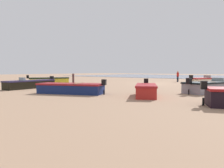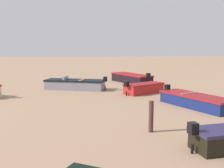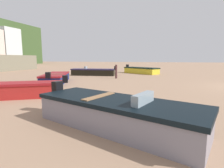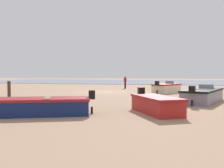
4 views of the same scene
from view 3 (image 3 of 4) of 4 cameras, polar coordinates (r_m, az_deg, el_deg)
name	(u,v)px [view 3 (image 3 of 4)]	position (r m, az deg, el deg)	size (l,w,h in m)	color
townhouse_far_right	(4,47)	(57.17, -31.58, 10.16)	(5.46, 6.86, 10.01)	silver
boat_yellow_0	(141,70)	(23.83, 9.43, 4.39)	(4.04, 4.96, 1.13)	gold
boat_grey_1	(115,113)	(5.24, 1.08, -9.31)	(3.29, 5.35, 1.16)	gray
boat_black_2	(93,72)	(20.87, -6.15, 3.89)	(1.86, 5.43, 1.11)	black
boat_red_3	(30,89)	(10.15, -24.98, -1.60)	(2.75, 3.56, 1.11)	#B02320
boat_navy_6	(56,78)	(15.37, -17.76, 1.86)	(5.12, 3.33, 1.07)	navy
mooring_post_near_water	(116,72)	(17.69, 1.38, 4.04)	(0.21, 0.21, 1.37)	#4D2E2D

